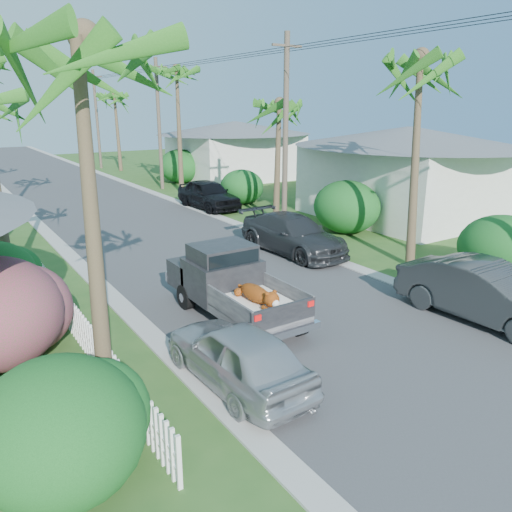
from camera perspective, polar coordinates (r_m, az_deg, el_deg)
ground at (r=12.09m, az=18.88°, el=-13.30°), size 120.00×120.00×0.00m
road at (r=32.84m, az=-17.62°, el=5.79°), size 8.00×100.00×0.02m
curb_left at (r=31.98m, az=-25.03°, el=4.74°), size 0.60×100.00×0.06m
curb_right at (r=34.21m, az=-10.67°, el=6.74°), size 0.60×100.00×0.06m
pickup_truck at (r=14.41m, az=-3.25°, el=-2.94°), size 1.98×5.12×2.06m
parked_car_rn at (r=15.45m, az=24.79°, el=-3.87°), size 2.03×5.11×1.65m
parked_car_rm at (r=20.60m, az=4.25°, el=2.45°), size 2.43×5.42×1.54m
parked_car_rf at (r=29.63m, az=-5.46°, el=7.00°), size 2.12×4.99×1.68m
parked_car_ln at (r=11.01m, az=-2.16°, el=-11.23°), size 1.82×4.20×1.41m
palm_l_a at (r=9.51m, az=-20.10°, el=22.22°), size 4.40×4.40×8.20m
palm_r_a at (r=19.27m, az=18.73°, el=20.62°), size 4.40×4.40×8.70m
palm_r_b at (r=26.03m, az=2.56°, el=17.01°), size 4.40×4.40×7.20m
palm_r_c at (r=35.45m, az=-9.08°, el=20.28°), size 4.40×4.40×9.40m
palm_r_d at (r=48.56m, az=-15.85°, el=17.29°), size 4.40×4.40×8.00m
shrub_l_a at (r=8.68m, az=-21.45°, el=-17.98°), size 2.60×2.86×2.20m
shrub_r_a at (r=19.18m, az=26.38°, el=0.78°), size 2.80×3.08×2.30m
shrub_r_b at (r=24.16m, az=10.32°, el=5.54°), size 3.00×3.30×2.50m
shrub_r_c at (r=31.07m, az=-1.63°, el=7.92°), size 2.60×2.86×2.10m
shrub_r_d at (r=40.03m, az=-8.66°, el=10.12°), size 3.20×3.52×2.60m
picket_fence at (r=13.09m, az=-19.05°, el=-8.43°), size 0.10×11.00×1.00m
house_right_near at (r=28.43m, az=16.77°, el=8.77°), size 8.00×9.00×4.80m
house_right_far at (r=42.27m, az=-2.42°, el=11.76°), size 9.00×8.00×4.60m
utility_pole_b at (r=23.86m, az=3.39°, el=13.76°), size 1.60×0.26×9.00m
utility_pole_c at (r=37.00m, az=-11.02°, el=14.60°), size 1.60×0.26×9.00m
utility_pole_d at (r=51.17m, az=-17.71°, el=14.69°), size 1.60×0.26×9.00m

